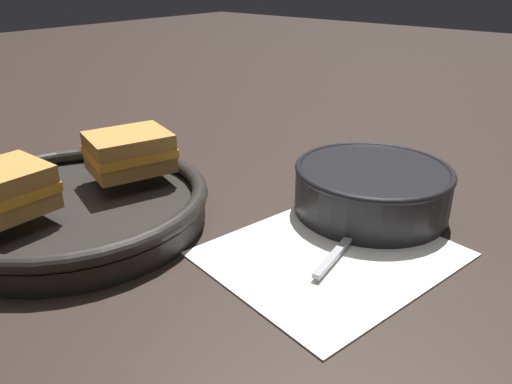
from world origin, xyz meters
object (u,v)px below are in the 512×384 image
object	(u,v)px
spoon	(356,230)
skillet	(74,206)
soup_bowl	(372,186)
sandwich_near_right	(129,152)

from	to	relation	value
spoon	skillet	xyz separation A→B (m)	(-0.18, 0.26, 0.01)
soup_bowl	spoon	distance (m)	0.07
skillet	sandwich_near_right	size ratio (longest dim) A/B	3.40
spoon	soup_bowl	bearing A→B (deg)	6.66
skillet	sandwich_near_right	bearing A→B (deg)	-2.84
spoon	sandwich_near_right	distance (m)	0.28
soup_bowl	sandwich_near_right	size ratio (longest dim) A/B	1.59
soup_bowl	skillet	distance (m)	0.34
skillet	spoon	bearing A→B (deg)	-55.96
spoon	skillet	world-z (taller)	skillet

